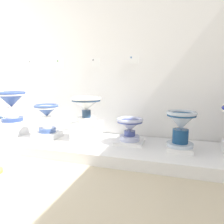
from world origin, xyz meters
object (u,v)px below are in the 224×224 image
Objects in this scene: plinth_block_broad_patterned at (13,128)px; antique_toilet_broad_patterned at (11,101)px; info_placard_first at (31,64)px; info_placard_second at (60,64)px; plinth_block_squat_floral at (87,131)px; info_placard_fourth at (134,60)px; antique_toilet_squat_floral at (86,105)px; antique_toilet_leftmost at (130,126)px; antique_toilet_pale_glazed at (47,113)px; plinth_block_leftmost at (130,142)px; plinth_block_pale_glazed at (48,135)px; info_placard_third at (96,62)px; plinth_block_rightmost at (180,148)px; antique_toilet_rightmost at (181,124)px.

plinth_block_broad_patterned is 0.41m from antique_toilet_broad_patterned.
plinth_block_broad_patterned is at bearing -89.04° from info_placard_first.
plinth_block_squat_floral is at bearing -33.93° from info_placard_second.
info_placard_fourth reaches higher than plinth_block_broad_patterned.
antique_toilet_squat_floral is (1.20, 0.08, 0.40)m from plinth_block_broad_patterned.
antique_toilet_leftmost is 1.58m from info_placard_second.
antique_toilet_pale_glazed is 1.00× the size of antique_toilet_squat_floral.
plinth_block_leftmost is at bearing 0.00° from antique_toilet_leftmost.
plinth_block_pale_glazed is 1.68m from info_placard_fourth.
antique_toilet_pale_glazed is 1.06m from info_placard_third.
antique_toilet_pale_glazed is 0.66m from plinth_block_squat_floral.
antique_toilet_leftmost reaches higher than plinth_block_rightmost.
info_placard_fourth reaches higher than plinth_block_rightmost.
plinth_block_rightmost is 2.17× the size of info_placard_fourth.
antique_toilet_rightmost is at bearing -11.81° from info_placard_first.
info_placard_second reaches higher than plinth_block_pale_glazed.
info_placard_second is at bearing 164.86° from antique_toilet_rightmost.
plinth_block_leftmost is 3.19× the size of info_placard_first.
info_placard_fourth reaches higher than antique_toilet_broad_patterned.
antique_toilet_pale_glazed is at bearing 3.78° from antique_toilet_broad_patterned.
info_placard_second is 1.22m from info_placard_fourth.
info_placard_third reaches higher than antique_toilet_rightmost.
antique_toilet_pale_glazed is at bearing -157.89° from info_placard_fourth.
antique_toilet_broad_patterned is 1.23× the size of plinth_block_squat_floral.
plinth_block_broad_patterned is 0.82× the size of antique_toilet_squat_floral.
antique_toilet_broad_patterned is at bearing -176.52° from antique_toilet_leftmost.
antique_toilet_broad_patterned is 3.14× the size of info_placard_second.
plinth_block_squat_floral is at bearing 3.99° from antique_toilet_pale_glazed.
info_placard_third reaches higher than plinth_block_broad_patterned.
plinth_block_broad_patterned is at bearing -179.84° from antique_toilet_rightmost.
info_placard_third is (0.58, 0.48, 1.07)m from plinth_block_pale_glazed.
info_placard_first is at bearing -180.00° from info_placard_fourth.
info_placard_first reaches higher than plinth_block_leftmost.
antique_toilet_squat_floral is 0.75m from info_placard_third.
info_placard_third is (0.62, -0.00, 0.00)m from info_placard_second.
antique_toilet_pale_glazed is 1.11× the size of plinth_block_squat_floral.
antique_toilet_rightmost is at bearing -15.14° from info_placard_second.
antique_toilet_rightmost is (1.24, -0.07, -0.18)m from antique_toilet_squat_floral.
antique_toilet_broad_patterned is at bearing -89.04° from info_placard_first.
plinth_block_squat_floral is at bearing -177.32° from plinth_block_leftmost.
info_placard_first is at bearing 90.96° from plinth_block_broad_patterned.
antique_toilet_rightmost is at bearing -0.99° from plinth_block_pale_glazed.
antique_toilet_broad_patterned is 1.29× the size of plinth_block_pale_glazed.
plinth_block_broad_patterned is 1.82m from antique_toilet_leftmost.
antique_toilet_broad_patterned is 1.94m from info_placard_fourth.
antique_toilet_broad_patterned reaches higher than plinth_block_broad_patterned.
plinth_block_leftmost is 0.88× the size of antique_toilet_rightmost.
antique_toilet_squat_floral is 3.51× the size of info_placard_first.
plinth_block_pale_glazed is (0.59, 0.04, -0.07)m from plinth_block_broad_patterned.
info_placard_fourth is (1.18, 0.48, 1.09)m from plinth_block_pale_glazed.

